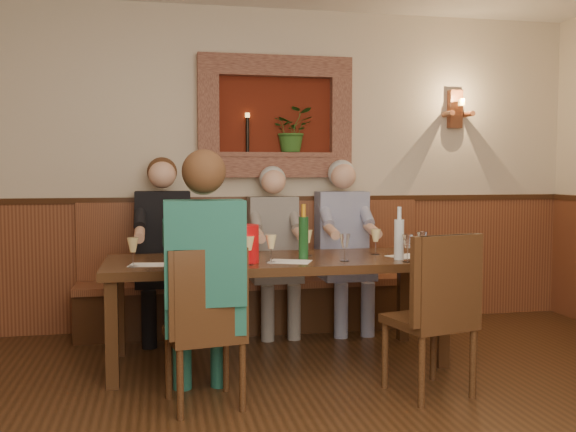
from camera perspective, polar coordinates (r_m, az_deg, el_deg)
name	(u,v)px	position (r m, az deg, el deg)	size (l,w,h in m)	color
room_shell	(354,50)	(2.81, 5.88, 14.50)	(6.04, 6.04, 2.82)	beige
wainscoting	(352,352)	(2.88, 5.69, -11.93)	(6.02, 6.02, 1.15)	#5E2D1A
wall_niche	(280,122)	(5.70, -0.70, 8.35)	(1.36, 0.30, 1.06)	#55180C
wall_sconce	(456,110)	(6.22, 14.70, 9.12)	(0.25, 0.20, 0.35)	#5E2D1A
dining_table	(276,269)	(4.62, -1.10, -4.71)	(2.40, 0.90, 0.75)	black
bench	(256,292)	(5.60, -2.84, -6.78)	(3.00, 0.45, 1.11)	#381E0F
chair_near_left	(205,360)	(3.86, -7.38, -12.56)	(0.48, 0.48, 0.95)	black
chair_near_right	(430,347)	(4.12, 12.53, -11.33)	(0.54, 0.54, 1.00)	black
person_bench_left	(163,263)	(5.38, -11.01, -4.13)	(0.45, 0.55, 1.49)	black
person_bench_mid	(275,264)	(5.47, -1.19, -4.27)	(0.42, 0.51, 1.42)	#524E4B
person_bench_right	(344,259)	(5.61, 5.04, -3.81)	(0.44, 0.54, 1.47)	navy
person_chair_front	(204,300)	(3.80, -7.50, -7.44)	(0.45, 0.55, 1.50)	#163D4F
spittoon_bucket	(242,244)	(4.39, -4.09, -2.48)	(0.23, 0.23, 0.26)	red
wine_bottle_green_a	(304,237)	(4.55, 1.39, -1.85)	(0.08, 0.08, 0.39)	#19471E
wine_bottle_green_b	(204,240)	(4.55, -7.49, -2.12)	(0.08, 0.08, 0.35)	#19471E
water_bottle	(399,238)	(4.60, 9.84, -1.94)	(0.09, 0.09, 0.37)	silver
tasting_sheet_a	(149,265)	(4.39, -12.24, -4.25)	(0.26, 0.18, 0.00)	white
tasting_sheet_b	(290,261)	(4.44, 0.19, -4.06)	(0.28, 0.20, 0.00)	white
tasting_sheet_c	(409,256)	(4.81, 10.68, -3.51)	(0.29, 0.21, 0.00)	white
tasting_sheet_d	(212,266)	(4.27, -6.77, -4.41)	(0.30, 0.22, 0.00)	white
wine_glass_0	(133,252)	(4.32, -13.62, -3.15)	(0.08, 0.08, 0.19)	#FBE296
wine_glass_1	(178,247)	(4.57, -9.79, -2.71)	(0.08, 0.08, 0.19)	white
wine_glass_2	(206,250)	(4.37, -7.27, -2.98)	(0.08, 0.08, 0.19)	#FBE296
wine_glass_3	(228,244)	(4.69, -5.39, -2.48)	(0.08, 0.08, 0.19)	white
wine_glass_4	(271,249)	(4.39, -1.52, -2.93)	(0.08, 0.08, 0.19)	#FBE296
wine_glass_5	(307,243)	(4.75, 1.74, -2.39)	(0.08, 0.08, 0.19)	#FBE296
wine_glass_6	(345,247)	(4.47, 5.06, -2.80)	(0.08, 0.08, 0.19)	white
wine_glass_7	(376,242)	(4.86, 7.79, -2.27)	(0.08, 0.08, 0.19)	#FBE296
wine_glass_8	(422,245)	(4.70, 11.81, -2.54)	(0.08, 0.08, 0.19)	white
wine_glass_9	(249,250)	(4.30, -3.50, -3.06)	(0.08, 0.08, 0.19)	#FBE296
wine_glass_10	(408,248)	(4.50, 10.58, -2.81)	(0.08, 0.08, 0.19)	white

